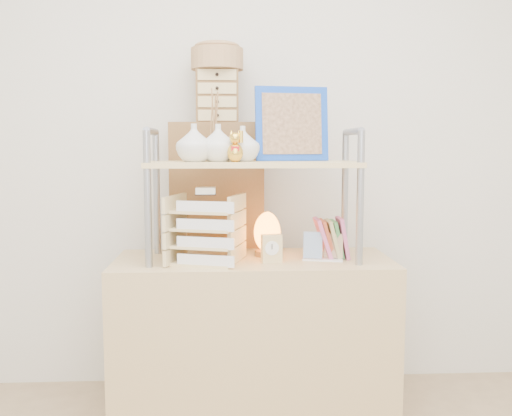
{
  "coord_description": "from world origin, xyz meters",
  "views": [
    {
      "loc": [
        -0.12,
        -1.24,
        1.24
      ],
      "look_at": [
        0.01,
        1.2,
        0.97
      ],
      "focal_mm": 40.0,
      "sensor_mm": 36.0,
      "label": 1
    }
  ],
  "objects_px": {
    "desk": "(253,342)",
    "letter_tray": "(206,233)",
    "salt_lamp": "(267,233)",
    "cabinet": "(219,259)"
  },
  "relations": [
    {
      "from": "desk",
      "to": "salt_lamp",
      "type": "bearing_deg",
      "value": 45.03
    },
    {
      "from": "letter_tray",
      "to": "salt_lamp",
      "type": "relative_size",
      "value": 1.61
    },
    {
      "from": "desk",
      "to": "letter_tray",
      "type": "relative_size",
      "value": 3.77
    },
    {
      "from": "cabinet",
      "to": "letter_tray",
      "type": "relative_size",
      "value": 4.24
    },
    {
      "from": "letter_tray",
      "to": "salt_lamp",
      "type": "xyz_separation_m",
      "value": [
        0.27,
        0.14,
        -0.03
      ]
    },
    {
      "from": "letter_tray",
      "to": "desk",
      "type": "bearing_deg",
      "value": 20.45
    },
    {
      "from": "letter_tray",
      "to": "salt_lamp",
      "type": "height_order",
      "value": "letter_tray"
    },
    {
      "from": "cabinet",
      "to": "letter_tray",
      "type": "bearing_deg",
      "value": -93.12
    },
    {
      "from": "cabinet",
      "to": "letter_tray",
      "type": "xyz_separation_m",
      "value": [
        -0.05,
        -0.44,
        0.2
      ]
    },
    {
      "from": "salt_lamp",
      "to": "desk",
      "type": "bearing_deg",
      "value": -134.97
    }
  ]
}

